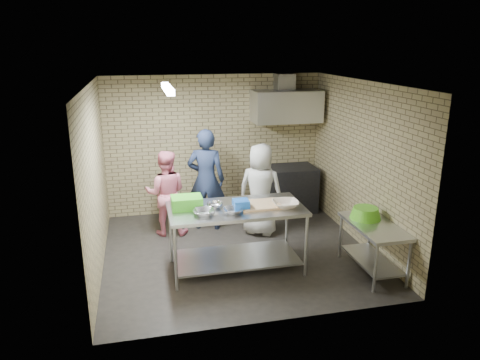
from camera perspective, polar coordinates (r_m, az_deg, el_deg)
name	(u,v)px	position (r m, az deg, el deg)	size (l,w,h in m)	color
floor	(237,251)	(7.51, -0.41, -8.92)	(4.20, 4.20, 0.00)	black
ceiling	(236,83)	(6.78, -0.46, 12.09)	(4.20, 4.20, 0.00)	black
back_wall	(215,145)	(8.93, -3.19, 4.45)	(4.20, 0.06, 2.70)	#8F8059
front_wall	(274,218)	(5.19, 4.31, -4.82)	(4.20, 0.06, 2.70)	#8F8059
left_wall	(95,180)	(6.91, -17.71, -0.05)	(0.06, 4.00, 2.70)	#8F8059
right_wall	(361,164)	(7.73, 14.95, 1.95)	(0.06, 4.00, 2.70)	#8F8059
prep_table	(236,238)	(6.77, -0.49, -7.34)	(1.96, 0.98, 0.98)	#ABAEB2
side_counter	(372,248)	(7.01, 16.28, -8.20)	(0.60, 1.20, 0.75)	silver
stove	(285,189)	(9.16, 5.64, -1.13)	(1.20, 0.70, 0.90)	black
range_hood	(286,106)	(8.84, 5.84, 9.20)	(1.30, 0.60, 0.60)	silver
hood_duct	(285,82)	(8.93, 5.62, 12.19)	(0.35, 0.30, 0.30)	#A5A8AD
wall_shelf	(298,114)	(9.14, 7.23, 8.26)	(0.80, 0.20, 0.04)	#3F2B19
fluorescent_fixture	(168,89)	(6.65, -9.08, 11.27)	(0.10, 1.25, 0.08)	white
green_crate	(187,202)	(6.56, -6.71, -2.82)	(0.44, 0.33, 0.17)	green
blue_tub	(241,205)	(6.48, 0.12, -3.12)	(0.22, 0.22, 0.14)	#164FA9
cutting_board	(260,205)	(6.64, 2.50, -3.13)	(0.60, 0.46, 0.03)	tan
mixing_bowl_a	(204,212)	(6.30, -4.57, -4.07)	(0.31, 0.31, 0.08)	silver
mixing_bowl_b	(215,205)	(6.56, -3.16, -3.19)	(0.23, 0.23, 0.07)	#B3B5BA
mixing_bowl_c	(232,211)	(6.35, -0.96, -3.89)	(0.28, 0.28, 0.07)	#AFB0B6
ceramic_bowl	(285,204)	(6.61, 5.73, -3.02)	(0.38, 0.38, 0.09)	beige
green_basin	(365,213)	(7.03, 15.47, -4.00)	(0.46, 0.46, 0.17)	#59C626
bottle_green	(305,109)	(9.18, 8.15, 8.86)	(0.06, 0.06, 0.15)	green
man_navy	(206,180)	(8.13, -4.27, 0.05)	(0.67, 0.44, 1.84)	black
woman_pink	(166,193)	(8.01, -9.28, -1.63)	(0.73, 0.57, 1.51)	pink
woman_white	(261,190)	(7.91, 2.60, -1.20)	(0.80, 0.52, 1.63)	silver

